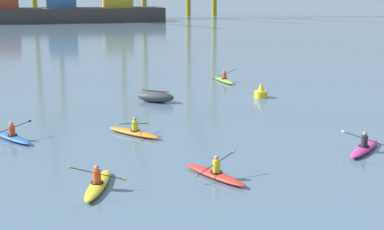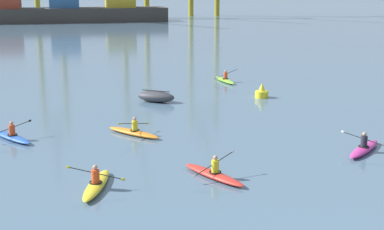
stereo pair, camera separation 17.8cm
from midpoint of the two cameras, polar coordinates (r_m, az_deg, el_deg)
The scene contains 9 objects.
container_barge at distance 115.82m, azimuth -13.31°, elevation 10.45°, with size 40.84×8.66×6.75m.
capsized_dinghy at distance 36.07m, azimuth -3.95°, elevation 1.90°, with size 2.76×2.41×0.76m.
channel_buoy at distance 37.67m, azimuth 6.99°, elevation 2.34°, with size 0.90×0.90×1.00m.
kayak_magenta at distance 26.58m, azimuth 17.17°, elevation -3.25°, with size 2.94×2.71×0.95m.
kayak_lime at distance 43.53m, azimuth 3.19°, elevation 3.66°, with size 2.18×3.45×1.03m.
kayak_blue at distance 28.67m, azimuth -18.28°, elevation -2.13°, with size 2.37×3.17×0.95m.
kayak_yellow at distance 21.22m, azimuth -9.92°, elevation -7.04°, with size 2.17×3.43×0.95m.
kayak_red at distance 22.02m, azimuth 2.15°, elevation -6.07°, with size 2.04×3.32×0.99m.
kayak_orange at distance 28.26m, azimuth -6.20°, elevation -1.74°, with size 2.61×3.02×0.95m.
Camera 1 is at (-8.24, -10.09, 7.50)m, focal length 51.72 mm.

